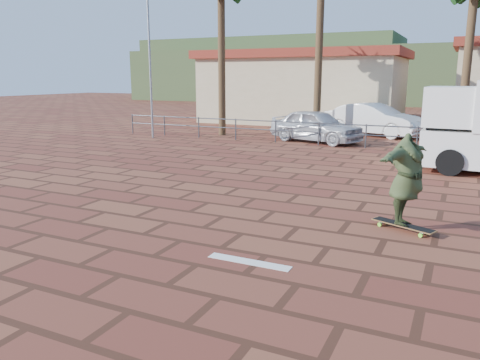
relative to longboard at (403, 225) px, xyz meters
name	(u,v)px	position (x,y,z in m)	size (l,w,h in m)	color
ground	(242,234)	(-2.73, -1.53, -0.10)	(120.00, 120.00, 0.00)	brown
paint_stripe	(249,262)	(-2.03, -2.73, -0.10)	(1.40, 0.22, 0.01)	white
guardrail	(366,132)	(-2.73, 10.47, 0.58)	(24.06, 0.06, 1.00)	#47494F
flagpole	(151,39)	(-12.61, 9.47, 4.54)	(1.30, 0.10, 8.00)	gray
building_west	(303,86)	(-8.73, 20.47, 2.18)	(12.60, 7.60, 4.50)	beige
hill_front	(433,76)	(-2.73, 48.47, 2.90)	(70.00, 18.00, 6.00)	#384C28
hill_back	(270,69)	(-24.73, 54.47, 3.90)	(35.00, 14.00, 8.00)	#384C28
longboard	(403,225)	(0.00, 0.00, 0.00)	(1.26, 0.75, 0.12)	olive
skateboarder	(407,180)	(0.00, 0.00, 0.91)	(2.17, 0.59, 1.77)	#344123
car_silver	(316,126)	(-5.16, 11.47, 0.64)	(1.74, 4.32, 1.47)	silver
car_white	(373,120)	(-3.23, 14.97, 0.70)	(1.70, 4.87, 1.61)	white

